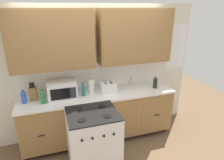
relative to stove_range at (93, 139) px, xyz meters
The scene contains 13 objects.
ground_plane 0.63m from the stove_range, 51.30° to the left, with size 8.00×8.00×0.00m, color brown.
wall_unit 1.48m from the stove_range, 72.10° to the left, with size 3.95×0.40×2.46m.
counter_run 0.68m from the stove_range, 67.00° to the left, with size 2.78×0.64×0.93m.
stove_range is the anchor object (origin of this frame).
microwave 0.99m from the stove_range, 117.94° to the left, with size 0.48×0.37×0.28m.
toaster 0.95m from the stove_range, 55.45° to the left, with size 0.28×0.18×0.19m.
knife_block 1.26m from the stove_range, 138.14° to the left, with size 0.11×0.14×0.31m.
sink_faucet 1.40m from the stove_range, 40.83° to the left, with size 0.02×0.02×0.20m, color #B2B5BA.
paper_towel_roll 0.95m from the stove_range, 78.83° to the left, with size 0.12×0.12×0.26m, color white.
bottle_teal 0.86m from the stove_range, 91.00° to the left, with size 0.06×0.06×0.24m.
bottle_green 1.05m from the stove_range, 140.94° to the left, with size 0.07×0.07×0.24m.
bottle_blue 1.31m from the stove_range, 145.99° to the left, with size 0.08×0.08×0.23m.
bottle_dark 1.58m from the stove_range, 22.93° to the left, with size 0.08×0.08×0.23m.
Camera 1 is at (-0.76, -2.81, 2.40)m, focal length 31.41 mm.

